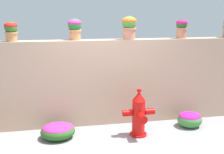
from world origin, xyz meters
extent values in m
plane|color=gray|center=(0.00, 0.00, 0.00)|extent=(24.00, 24.00, 0.00)
cube|color=tan|center=(0.00, 1.11, 0.87)|extent=(6.35, 0.33, 1.73)
cylinder|color=#C0804C|center=(-1.70, 1.11, 1.82)|extent=(0.20, 0.20, 0.17)
cylinder|color=#C0804C|center=(-1.70, 1.11, 1.89)|extent=(0.24, 0.24, 0.03)
sphere|color=#336824|center=(-1.70, 1.11, 1.98)|extent=(0.24, 0.24, 0.24)
ellipsoid|color=red|center=(-1.70, 1.11, 2.02)|extent=(0.25, 0.25, 0.13)
cylinder|color=#C37C51|center=(-0.52, 1.14, 1.83)|extent=(0.22, 0.22, 0.20)
cylinder|color=#C37C51|center=(-0.52, 1.14, 1.92)|extent=(0.26, 0.26, 0.03)
sphere|color=#22652C|center=(-0.52, 1.14, 2.02)|extent=(0.26, 0.26, 0.26)
ellipsoid|color=#A82977|center=(-0.52, 1.14, 2.06)|extent=(0.27, 0.27, 0.14)
cylinder|color=#BD7559|center=(0.55, 1.07, 1.85)|extent=(0.25, 0.25, 0.23)
cylinder|color=#BD7559|center=(0.55, 1.07, 1.94)|extent=(0.29, 0.29, 0.03)
sphere|color=#3E8033|center=(0.55, 1.07, 2.05)|extent=(0.28, 0.28, 0.28)
ellipsoid|color=orange|center=(0.55, 1.07, 2.10)|extent=(0.29, 0.29, 0.15)
cylinder|color=#BF7455|center=(1.68, 1.11, 1.84)|extent=(0.21, 0.21, 0.22)
cylinder|color=#BF7455|center=(1.68, 1.11, 1.93)|extent=(0.24, 0.24, 0.03)
sphere|color=#255323|center=(1.68, 1.11, 2.02)|extent=(0.23, 0.23, 0.23)
ellipsoid|color=#C51B6B|center=(1.68, 1.11, 2.06)|extent=(0.24, 0.24, 0.12)
cylinder|color=red|center=(0.56, 0.33, 0.01)|extent=(0.32, 0.32, 0.03)
cylinder|color=red|center=(0.56, 0.33, 0.34)|extent=(0.24, 0.24, 0.68)
cone|color=red|center=(0.56, 0.33, 0.76)|extent=(0.25, 0.25, 0.17)
cylinder|color=red|center=(0.56, 0.33, 0.87)|extent=(0.08, 0.08, 0.05)
cylinder|color=red|center=(0.35, 0.33, 0.45)|extent=(0.18, 0.12, 0.12)
cylinder|color=red|center=(0.77, 0.33, 0.45)|extent=(0.18, 0.12, 0.12)
cylinder|color=red|center=(0.56, 0.11, 0.42)|extent=(0.15, 0.20, 0.15)
ellipsoid|color=#275B1F|center=(-0.93, 0.49, 0.13)|extent=(0.63, 0.57, 0.28)
ellipsoid|color=#B9287B|center=(-0.93, 0.49, 0.19)|extent=(0.57, 0.50, 0.16)
ellipsoid|color=#3C7F39|center=(1.69, 0.53, 0.14)|extent=(0.50, 0.45, 0.31)
ellipsoid|color=#BB1B89|center=(1.69, 0.53, 0.21)|extent=(0.45, 0.40, 0.17)
camera|label=1|loc=(-0.88, -4.48, 2.26)|focal=45.69mm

